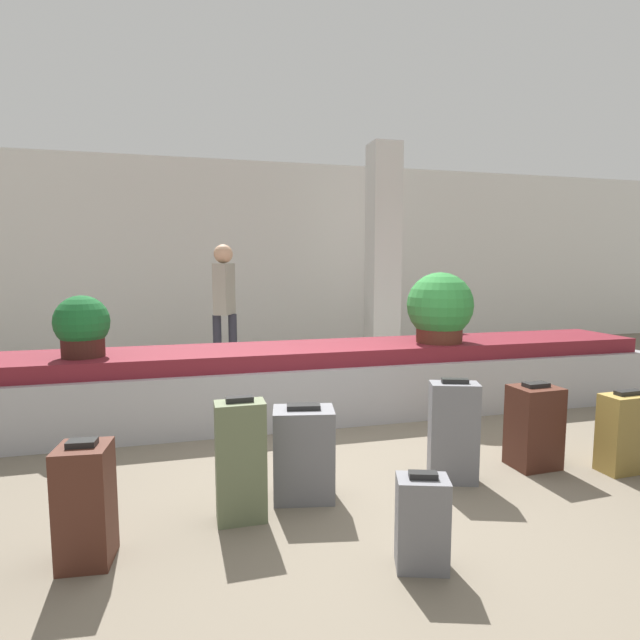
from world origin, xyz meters
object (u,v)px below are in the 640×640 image
suitcase_1 (422,522)px  suitcase_3 (534,426)px  potted_plant_0 (82,326)px  suitcase_5 (625,433)px  suitcase_6 (453,432)px  suitcase_7 (304,453)px  pillar (383,256)px  suitcase_8 (241,461)px  potted_plant_1 (440,309)px  suitcase_0 (85,504)px  traveler_0 (224,298)px

suitcase_1 → suitcase_3: 1.63m
potted_plant_0 → suitcase_5: bearing=-25.2°
suitcase_3 → potted_plant_0: size_ratio=1.18×
suitcase_1 → suitcase_6: suitcase_6 is taller
potted_plant_0 → suitcase_7: bearing=-46.6°
pillar → suitcase_8: (-2.50, -4.12, -1.25)m
pillar → suitcase_6: pillar is taller
suitcase_5 → potted_plant_1: (-0.53, 1.78, 0.75)m
suitcase_0 → suitcase_5: bearing=9.0°
pillar → traveler_0: bearing=-171.1°
suitcase_5 → potted_plant_0: 4.33m
suitcase_3 → traveler_0: bearing=116.6°
suitcase_8 → traveler_0: (0.17, 3.76, 0.69)m
suitcase_3 → suitcase_5: suitcase_3 is taller
pillar → suitcase_7: size_ratio=5.26×
pillar → suitcase_5: bearing=-86.9°
suitcase_7 → potted_plant_0: bearing=144.0°
suitcase_5 → suitcase_6: 1.29m
suitcase_7 → potted_plant_0: 2.37m
suitcase_7 → traveler_0: bearing=104.4°
suitcase_6 → suitcase_7: suitcase_6 is taller
suitcase_1 → potted_plant_1: potted_plant_1 is taller
suitcase_0 → traveler_0: (0.95, 3.98, 0.74)m
suitcase_5 → traveler_0: (-2.55, 3.75, 0.76)m
suitcase_0 → suitcase_5: (3.50, 0.23, -0.02)m
suitcase_1 → suitcase_5: suitcase_5 is taller
suitcase_7 → suitcase_8: size_ratio=0.83×
potted_plant_1 → suitcase_5: bearing=-73.5°
pillar → traveler_0: size_ratio=1.85×
suitcase_1 → suitcase_7: (-0.39, 0.85, 0.06)m
pillar → suitcase_1: pillar is taller
suitcase_3 → traveler_0: (-1.97, 3.52, 0.74)m
potted_plant_0 → potted_plant_1: (3.34, -0.04, 0.08)m
pillar → potted_plant_1: 2.42m
suitcase_5 → suitcase_7: size_ratio=0.97×
suitcase_3 → suitcase_5: size_ratio=1.06×
traveler_0 → pillar: bearing=-54.3°
suitcase_6 → potted_plant_1: potted_plant_1 is taller
suitcase_3 → suitcase_8: suitcase_8 is taller
suitcase_8 → suitcase_1: bearing=-40.5°
suitcase_1 → suitcase_3: bearing=52.4°
suitcase_7 → potted_plant_1: 2.51m
pillar → suitcase_3: (-0.36, -3.88, -1.30)m
traveler_0 → potted_plant_1: bearing=-107.4°
suitcase_0 → suitcase_6: suitcase_6 is taller
suitcase_1 → traveler_0: 4.56m
suitcase_0 → potted_plant_1: 3.66m
suitcase_6 → suitcase_8: bearing=-155.0°
suitcase_1 → potted_plant_1: bearing=78.5°
suitcase_8 → suitcase_7: bearing=23.1°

